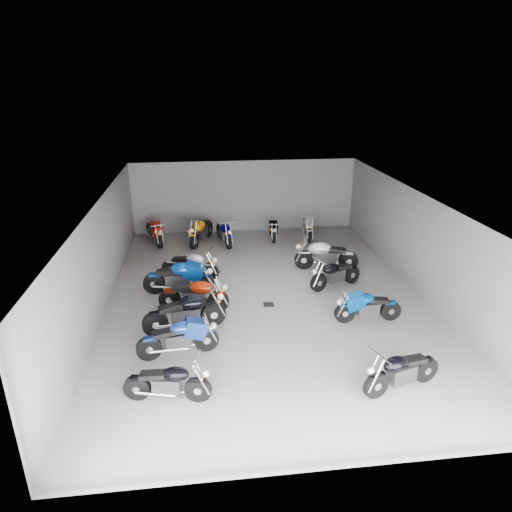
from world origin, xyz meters
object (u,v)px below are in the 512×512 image
object	(u,v)px
motorcycle_back_c	(224,232)
motorcycle_back_d	(273,229)
drain_grate	(269,304)
motorcycle_left_d	(195,295)
motorcycle_right_e	(335,274)
motorcycle_left_c	(186,312)
motorcycle_back_a	(154,231)
motorcycle_right_f	(325,255)
motorcycle_right_a	(401,371)
motorcycle_left_f	(191,265)
motorcycle_left_a	(168,382)
motorcycle_left_e	(179,278)
motorcycle_back_b	(201,231)
motorcycle_back_e	(308,226)
motorcycle_right_c	(367,307)
motorcycle_left_b	(179,338)

from	to	relation	value
motorcycle_back_c	motorcycle_back_d	xyz separation A→B (m)	(2.15, 0.42, -0.06)
drain_grate	motorcycle_back_c	size ratio (longest dim) A/B	0.15
motorcycle_left_d	motorcycle_right_e	bearing A→B (deg)	114.76
motorcycle_left_c	motorcycle_back_a	bearing A→B (deg)	178.46
motorcycle_left_d	motorcycle_right_f	size ratio (longest dim) A/B	0.93
motorcycle_right_a	motorcycle_back_d	distance (m)	10.71
motorcycle_back_c	motorcycle_right_a	bearing A→B (deg)	96.83
motorcycle_left_c	motorcycle_left_f	world-z (taller)	motorcycle_left_c
motorcycle_left_a	motorcycle_left_e	bearing A→B (deg)	-170.90
motorcycle_left_f	motorcycle_back_b	bearing A→B (deg)	-167.71
motorcycle_left_a	motorcycle_back_e	xyz separation A→B (m)	(5.47, 10.32, 0.04)
drain_grate	motorcycle_right_c	bearing A→B (deg)	-27.02
drain_grate	motorcycle_right_c	world-z (taller)	motorcycle_right_c
motorcycle_back_a	motorcycle_back_e	bearing A→B (deg)	159.79
motorcycle_back_a	motorcycle_back_c	bearing A→B (deg)	152.07
motorcycle_right_e	motorcycle_back_d	xyz separation A→B (m)	(-1.30, 5.19, -0.03)
motorcycle_right_c	motorcycle_back_a	bearing A→B (deg)	41.89
motorcycle_left_c	motorcycle_left_f	distance (m)	3.55
motorcycle_left_f	motorcycle_back_a	xyz separation A→B (m)	(-1.57, 3.90, 0.03)
motorcycle_left_b	motorcycle_back_d	world-z (taller)	motorcycle_left_b
motorcycle_back_e	motorcycle_back_b	bearing A→B (deg)	8.40
motorcycle_back_d	motorcycle_left_d	bearing A→B (deg)	65.87
motorcycle_back_a	motorcycle_back_b	xyz separation A→B (m)	(1.97, -0.25, 0.03)
motorcycle_right_e	motorcycle_back_c	world-z (taller)	motorcycle_back_c
motorcycle_right_a	motorcycle_right_e	xyz separation A→B (m)	(0.05, 5.45, -0.01)
motorcycle_left_a	motorcycle_right_c	xyz separation A→B (m)	(5.49, 2.84, 0.01)
motorcycle_back_b	motorcycle_back_e	distance (m)	4.66
motorcycle_back_d	motorcycle_back_c	bearing A→B (deg)	15.09
motorcycle_right_c	motorcycle_back_c	bearing A→B (deg)	28.12
motorcycle_left_e	motorcycle_back_d	size ratio (longest dim) A/B	1.24
motorcycle_right_a	motorcycle_back_d	world-z (taller)	motorcycle_right_a
motorcycle_left_c	motorcycle_back_e	size ratio (longest dim) A/B	1.09
drain_grate	motorcycle_back_b	xyz separation A→B (m)	(-2.02, 5.96, 0.55)
motorcycle_right_c	motorcycle_right_f	bearing A→B (deg)	3.46
drain_grate	motorcycle_back_e	size ratio (longest dim) A/B	0.15
drain_grate	motorcycle_left_e	xyz separation A→B (m)	(-2.76, 1.16, 0.55)
motorcycle_back_c	motorcycle_back_e	distance (m)	3.71
motorcycle_right_a	motorcycle_back_e	world-z (taller)	motorcycle_back_e
motorcycle_left_d	motorcycle_back_c	xyz separation A→B (m)	(1.22, 5.84, -0.02)
motorcycle_left_b	motorcycle_left_e	distance (m)	3.61
motorcycle_left_a	motorcycle_left_b	distance (m)	1.76
motorcycle_left_f	motorcycle_back_e	world-z (taller)	motorcycle_back_e
motorcycle_back_d	motorcycle_back_a	bearing A→B (deg)	3.83
motorcycle_left_d	motorcycle_left_e	xyz separation A→B (m)	(-0.49, 1.23, 0.04)
drain_grate	motorcycle_right_a	distance (m)	5.05
motorcycle_left_e	motorcycle_back_a	distance (m)	5.20
motorcycle_left_d	motorcycle_back_c	world-z (taller)	motorcycle_left_d
motorcycle_right_e	motorcycle_left_a	bearing A→B (deg)	112.69
motorcycle_right_f	motorcycle_back_a	size ratio (longest dim) A/B	1.09
motorcycle_left_b	motorcycle_left_e	world-z (taller)	motorcycle_left_e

